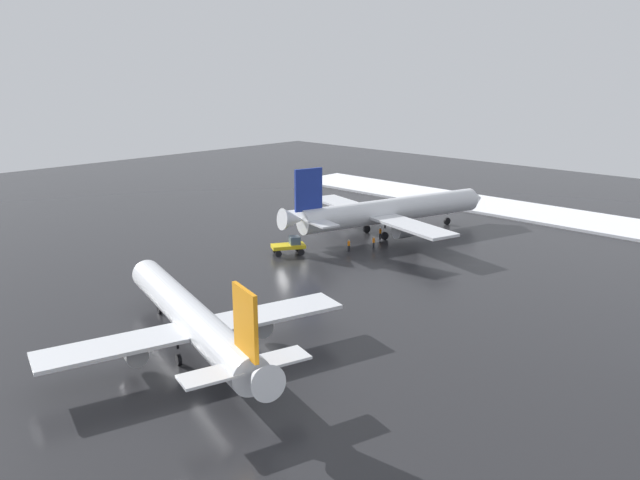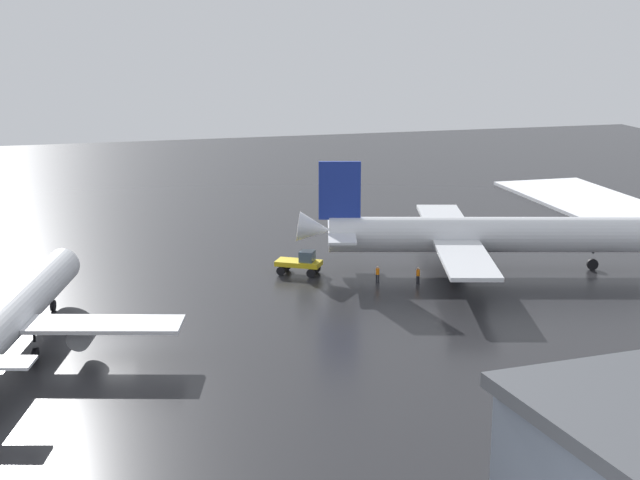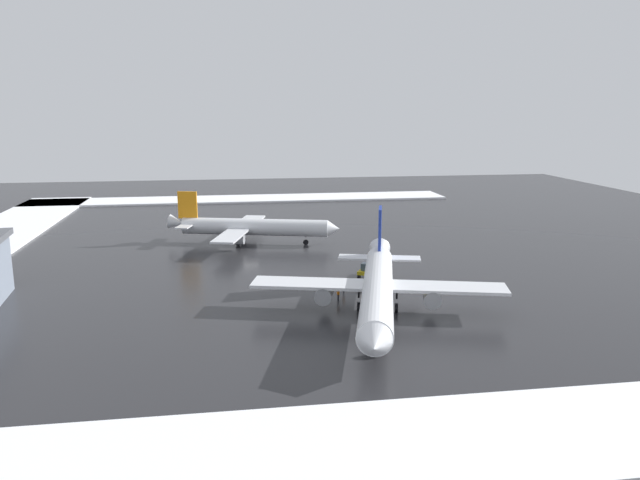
{
  "view_description": "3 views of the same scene",
  "coord_description": "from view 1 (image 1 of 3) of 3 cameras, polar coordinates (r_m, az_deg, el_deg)",
  "views": [
    {
      "loc": [
        -37.5,
        -44.49,
        24.86
      ],
      "look_at": [
        14.79,
        6.31,
        4.92
      ],
      "focal_mm": 35.0,
      "sensor_mm": 36.0,
      "label": 1
    },
    {
      "loc": [
        -3.51,
        -77.86,
        27.51
      ],
      "look_at": [
        20.15,
        11.57,
        4.79
      ],
      "focal_mm": 55.0,
      "sensor_mm": 36.0,
      "label": 2
    },
    {
      "loc": [
        108.56,
        -4.48,
        25.24
      ],
      "look_at": [
        14.46,
        10.12,
        5.09
      ],
      "focal_mm": 35.0,
      "sensor_mm": 36.0,
      "label": 3
    }
  ],
  "objects": [
    {
      "name": "airplane_foreground_jet",
      "position": [
        97.22,
        6.25,
        2.69
      ],
      "size": [
        38.09,
        31.99,
        11.48
      ],
      "rotation": [
        0.0,
        0.0,
        6.02
      ],
      "color": "silver",
      "rests_on": "ground_plane"
    },
    {
      "name": "ground_crew_near_tug",
      "position": [
        90.01,
        4.93,
        -0.15
      ],
      "size": [
        0.36,
        0.36,
        1.71
      ],
      "rotation": [
        0.0,
        0.0,
        4.85
      ],
      "color": "black",
      "rests_on": "ground_plane"
    },
    {
      "name": "ground_plane",
      "position": [
        63.27,
        -5.29,
        -7.91
      ],
      "size": [
        240.0,
        240.0,
        0.0
      ],
      "primitive_type": "plane",
      "color": "#232326"
    },
    {
      "name": "ground_crew_beside_wing",
      "position": [
        95.19,
        5.53,
        0.69
      ],
      "size": [
        0.36,
        0.36,
        1.71
      ],
      "rotation": [
        0.0,
        0.0,
        3.19
      ],
      "color": "black",
      "rests_on": "ground_plane"
    },
    {
      "name": "pushback_tug",
      "position": [
        86.88,
        -2.76,
        -0.47
      ],
      "size": [
        5.08,
        4.24,
        2.5
      ],
      "rotation": [
        0.0,
        0.0,
        5.75
      ],
      "color": "gold",
      "rests_on": "ground_plane"
    },
    {
      "name": "snow_bank_right",
      "position": [
        116.21,
        20.63,
        2.07
      ],
      "size": [
        14.0,
        116.0,
        0.46
      ],
      "primitive_type": "cube",
      "color": "white",
      "rests_on": "ground_plane"
    },
    {
      "name": "ground_crew_mid_apron",
      "position": [
        88.17,
        2.64,
        -0.44
      ],
      "size": [
        0.36,
        0.36,
        1.71
      ],
      "rotation": [
        0.0,
        0.0,
        4.41
      ],
      "color": "black",
      "rests_on": "ground_plane"
    },
    {
      "name": "airplane_parked_starboard",
      "position": [
        57.82,
        -11.65,
        -6.99
      ],
      "size": [
        27.37,
        32.57,
        9.83
      ],
      "rotation": [
        0.0,
        0.0,
        1.3
      ],
      "color": "silver",
      "rests_on": "ground_plane"
    }
  ]
}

